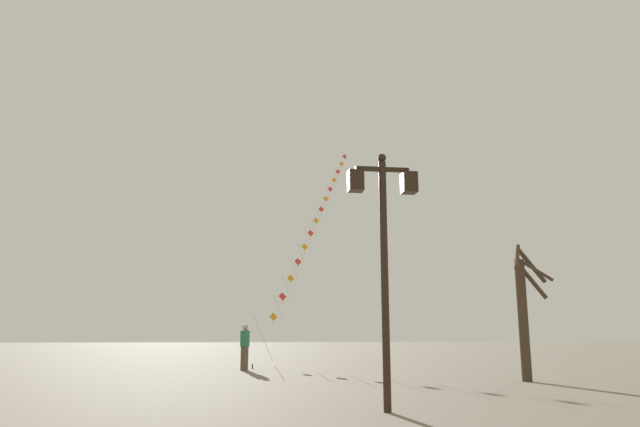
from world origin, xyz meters
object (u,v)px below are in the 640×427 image
(kite_train, at_px, (315,223))
(twin_lantern_lamp_post, at_px, (384,228))
(bare_tree, at_px, (524,309))
(kite_flyer, at_px, (245,346))

(kite_train, bearing_deg, twin_lantern_lamp_post, -94.16)
(kite_train, xyz_separation_m, bare_tree, (4.02, -17.43, -5.81))
(kite_train, relative_size, bare_tree, 4.77)
(kite_train, xyz_separation_m, kite_flyer, (-4.11, -10.94, -6.98))
(kite_train, distance_m, kite_flyer, 13.62)
(twin_lantern_lamp_post, height_order, bare_tree, twin_lantern_lamp_post)
(twin_lantern_lamp_post, height_order, kite_train, kite_train)
(kite_train, distance_m, bare_tree, 18.81)
(twin_lantern_lamp_post, relative_size, kite_train, 0.25)
(kite_flyer, xyz_separation_m, bare_tree, (8.12, -6.49, 1.17))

